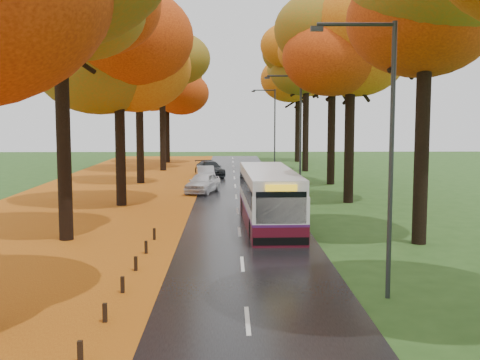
{
  "coord_description": "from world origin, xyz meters",
  "views": [
    {
      "loc": [
        -0.48,
        -9.17,
        5.35
      ],
      "look_at": [
        0.0,
        16.46,
        2.6
      ],
      "focal_mm": 45.0,
      "sensor_mm": 36.0,
      "label": 1
    }
  ],
  "objects_px": {
    "car_dark": "(210,169)",
    "car_silver": "(206,174)",
    "streetlamp_near": "(383,138)",
    "bus": "(269,196)",
    "streetlamp_far": "(272,122)",
    "car_white": "(203,183)",
    "streetlamp_mid": "(297,125)"
  },
  "relations": [
    {
      "from": "streetlamp_far",
      "to": "car_silver",
      "type": "bearing_deg",
      "value": -115.7
    },
    {
      "from": "streetlamp_mid",
      "to": "streetlamp_far",
      "type": "bearing_deg",
      "value": 90.0
    },
    {
      "from": "streetlamp_near",
      "to": "bus",
      "type": "bearing_deg",
      "value": 101.95
    },
    {
      "from": "car_silver",
      "to": "streetlamp_near",
      "type": "bearing_deg",
      "value": -84.24
    },
    {
      "from": "bus",
      "to": "car_dark",
      "type": "xyz_separation_m",
      "value": [
        -3.62,
        23.64,
        -0.74
      ]
    },
    {
      "from": "car_white",
      "to": "car_dark",
      "type": "xyz_separation_m",
      "value": [
        0.12,
        11.27,
        -0.03
      ]
    },
    {
      "from": "car_dark",
      "to": "car_silver",
      "type": "bearing_deg",
      "value": -109.18
    },
    {
      "from": "streetlamp_far",
      "to": "streetlamp_near",
      "type": "bearing_deg",
      "value": -90.0
    },
    {
      "from": "streetlamp_near",
      "to": "car_silver",
      "type": "distance_m",
      "value": 31.81
    },
    {
      "from": "streetlamp_near",
      "to": "car_dark",
      "type": "bearing_deg",
      "value": 99.8
    },
    {
      "from": "car_silver",
      "to": "car_white",
      "type": "bearing_deg",
      "value": -95.16
    },
    {
      "from": "streetlamp_mid",
      "to": "streetlamp_far",
      "type": "distance_m",
      "value": 22.0
    },
    {
      "from": "streetlamp_far",
      "to": "bus",
      "type": "height_order",
      "value": "streetlamp_far"
    },
    {
      "from": "streetlamp_mid",
      "to": "car_dark",
      "type": "height_order",
      "value": "streetlamp_mid"
    },
    {
      "from": "streetlamp_near",
      "to": "bus",
      "type": "distance_m",
      "value": 12.4
    },
    {
      "from": "streetlamp_mid",
      "to": "car_silver",
      "type": "xyz_separation_m",
      "value": [
        -6.3,
        8.92,
        -4.04
      ]
    },
    {
      "from": "streetlamp_far",
      "to": "streetlamp_mid",
      "type": "bearing_deg",
      "value": -90.0
    },
    {
      "from": "bus",
      "to": "car_silver",
      "type": "xyz_separation_m",
      "value": [
        -3.82,
        19.21,
        -0.78
      ]
    },
    {
      "from": "car_dark",
      "to": "bus",
      "type": "bearing_deg",
      "value": -97.96
    },
    {
      "from": "car_white",
      "to": "car_silver",
      "type": "xyz_separation_m",
      "value": [
        -0.07,
        6.84,
        -0.07
      ]
    },
    {
      "from": "car_white",
      "to": "streetlamp_near",
      "type": "bearing_deg",
      "value": -60.03
    },
    {
      "from": "streetlamp_mid",
      "to": "bus",
      "type": "distance_m",
      "value": 11.08
    },
    {
      "from": "streetlamp_mid",
      "to": "car_dark",
      "type": "xyz_separation_m",
      "value": [
        -6.1,
        13.34,
        -4.0
      ]
    },
    {
      "from": "streetlamp_mid",
      "to": "streetlamp_far",
      "type": "relative_size",
      "value": 1.0
    },
    {
      "from": "streetlamp_mid",
      "to": "car_white",
      "type": "height_order",
      "value": "streetlamp_mid"
    },
    {
      "from": "streetlamp_far",
      "to": "car_white",
      "type": "xyz_separation_m",
      "value": [
        -6.23,
        -19.93,
        -3.97
      ]
    },
    {
      "from": "streetlamp_near",
      "to": "streetlamp_mid",
      "type": "height_order",
      "value": "same"
    },
    {
      "from": "streetlamp_mid",
      "to": "car_white",
      "type": "xyz_separation_m",
      "value": [
        -6.23,
        2.07,
        -3.97
      ]
    },
    {
      "from": "car_white",
      "to": "car_silver",
      "type": "relative_size",
      "value": 1.07
    },
    {
      "from": "bus",
      "to": "car_white",
      "type": "distance_m",
      "value": 12.94
    },
    {
      "from": "bus",
      "to": "car_silver",
      "type": "bearing_deg",
      "value": 99.53
    },
    {
      "from": "car_silver",
      "to": "car_dark",
      "type": "relative_size",
      "value": 0.83
    }
  ]
}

